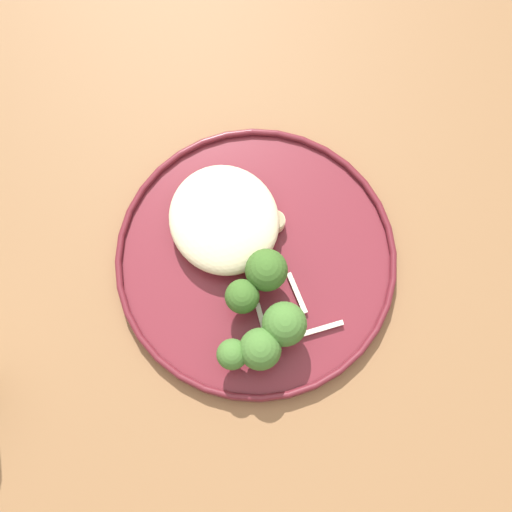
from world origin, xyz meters
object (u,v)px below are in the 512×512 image
(dinner_plate, at_px, (256,259))
(broccoli_floret_right_tilted, at_px, (260,349))
(seared_scallop_front_small, at_px, (236,244))
(seared_scallop_half_hidden, at_px, (194,226))
(broccoli_floret_left_leaning, at_px, (284,324))
(seared_scallop_large_seared, at_px, (201,255))
(broccoli_floret_beside_noodles, at_px, (266,271))
(seared_scallop_center_golden, at_px, (274,222))
(seared_scallop_tiny_bay, at_px, (201,206))
(seared_scallop_rear_pale, at_px, (224,223))
(broccoli_floret_center_pile, at_px, (232,355))
(seared_scallop_tilted_round, at_px, (210,189))
(broccoli_floret_small_sprig, at_px, (242,297))

(dinner_plate, height_order, broccoli_floret_right_tilted, broccoli_floret_right_tilted)
(seared_scallop_front_small, height_order, broccoli_floret_right_tilted, broccoli_floret_right_tilted)
(seared_scallop_half_hidden, height_order, broccoli_floret_left_leaning, broccoli_floret_left_leaning)
(seared_scallop_large_seared, distance_m, broccoli_floret_beside_noodles, 0.08)
(dinner_plate, height_order, seared_scallop_center_golden, seared_scallop_center_golden)
(seared_scallop_half_hidden, xyz_separation_m, seared_scallop_tiny_bay, (0.02, -0.02, 0.00))
(seared_scallop_rear_pale, relative_size, seared_scallop_half_hidden, 1.06)
(seared_scallop_half_hidden, relative_size, broccoli_floret_beside_noodles, 0.56)
(seared_scallop_half_hidden, bearing_deg, seared_scallop_center_golden, -111.25)
(dinner_plate, bearing_deg, seared_scallop_large_seared, 64.93)
(broccoli_floret_right_tilted, bearing_deg, seared_scallop_rear_pale, -8.89)
(dinner_plate, distance_m, seared_scallop_front_small, 0.03)
(broccoli_floret_right_tilted, bearing_deg, seared_scallop_half_hidden, 3.31)
(seared_scallop_large_seared, height_order, seared_scallop_front_small, same)
(seared_scallop_front_small, bearing_deg, broccoli_floret_left_leaning, -175.90)
(dinner_plate, relative_size, seared_scallop_half_hidden, 8.65)
(seared_scallop_front_small, xyz_separation_m, broccoli_floret_center_pile, (-0.10, 0.05, 0.02))
(broccoli_floret_left_leaning, relative_size, broccoli_floret_beside_noodles, 1.00)
(seared_scallop_tilted_round, relative_size, broccoli_floret_small_sprig, 0.54)
(broccoli_floret_small_sprig, relative_size, broccoli_floret_right_tilted, 0.89)
(broccoli_floret_left_leaning, bearing_deg, broccoli_floret_right_tilted, 111.30)
(broccoli_floret_small_sprig, bearing_deg, broccoli_floret_center_pile, 146.46)
(seared_scallop_rear_pale, height_order, seared_scallop_front_small, same)
(seared_scallop_large_seared, xyz_separation_m, broccoli_floret_center_pile, (-0.11, 0.01, 0.02))
(dinner_plate, relative_size, broccoli_floret_right_tilted, 5.06)
(seared_scallop_tilted_round, height_order, seared_scallop_half_hidden, seared_scallop_tilted_round)
(broccoli_floret_center_pile, bearing_deg, seared_scallop_tiny_bay, -11.76)
(broccoli_floret_center_pile, bearing_deg, seared_scallop_tilted_round, -15.87)
(seared_scallop_tiny_bay, height_order, broccoli_floret_right_tilted, broccoli_floret_right_tilted)
(broccoli_floret_right_tilted, bearing_deg, seared_scallop_large_seared, 7.05)
(seared_scallop_rear_pale, bearing_deg, broccoli_floret_right_tilted, 171.11)
(seared_scallop_tiny_bay, height_order, broccoli_floret_left_leaning, broccoli_floret_left_leaning)
(seared_scallop_tiny_bay, bearing_deg, broccoli_floret_left_leaning, -170.97)
(seared_scallop_tilted_round, distance_m, seared_scallop_center_golden, 0.08)
(seared_scallop_front_small, bearing_deg, seared_scallop_center_golden, -82.52)
(seared_scallop_tilted_round, height_order, seared_scallop_large_seared, seared_scallop_tilted_round)
(seared_scallop_rear_pale, distance_m, seared_scallop_half_hidden, 0.03)
(seared_scallop_front_small, height_order, broccoli_floret_beside_noodles, broccoli_floret_beside_noodles)
(seared_scallop_rear_pale, relative_size, seared_scallop_front_small, 1.00)
(seared_scallop_rear_pale, height_order, seared_scallop_half_hidden, same)
(seared_scallop_rear_pale, bearing_deg, seared_scallop_half_hidden, 71.82)
(broccoli_floret_small_sprig, xyz_separation_m, broccoli_floret_center_pile, (-0.05, 0.03, -0.00))
(seared_scallop_large_seared, bearing_deg, broccoli_floret_right_tilted, -172.95)
(dinner_plate, bearing_deg, broccoli_floret_beside_noodles, -179.82)
(seared_scallop_half_hidden, xyz_separation_m, seared_scallop_front_small, (-0.04, -0.03, -0.00))
(seared_scallop_large_seared, relative_size, broccoli_floret_left_leaning, 0.39)
(seared_scallop_tiny_bay, distance_m, broccoli_floret_left_leaning, 0.16)
(broccoli_floret_small_sprig, bearing_deg, seared_scallop_large_seared, 17.59)
(seared_scallop_tiny_bay, distance_m, seared_scallop_front_small, 0.05)
(broccoli_floret_small_sprig, bearing_deg, seared_scallop_front_small, -17.72)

